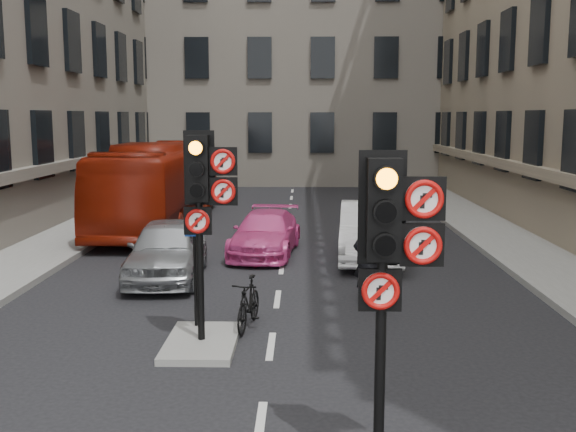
{
  "coord_description": "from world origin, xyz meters",
  "views": [
    {
      "loc": [
        0.54,
        -6.13,
        3.95
      ],
      "look_at": [
        0.34,
        2.83,
        2.6
      ],
      "focal_mm": 42.0,
      "sensor_mm": 36.0,
      "label": 1
    }
  ],
  "objects_px": {
    "signal_near": "(391,243)",
    "motorcyclist": "(369,260)",
    "car_white": "(370,231)",
    "motorcycle": "(249,303)",
    "signal_far": "(204,190)",
    "info_sign": "(195,259)",
    "car_silver": "(167,249)",
    "bus_red": "(161,185)",
    "car_pink": "(266,233)"
  },
  "relations": [
    {
      "from": "signal_far",
      "to": "car_silver",
      "type": "distance_m",
      "value": 5.47
    },
    {
      "from": "car_white",
      "to": "car_pink",
      "type": "distance_m",
      "value": 2.99
    },
    {
      "from": "car_silver",
      "to": "motorcycle",
      "type": "height_order",
      "value": "car_silver"
    },
    {
      "from": "signal_far",
      "to": "motorcycle",
      "type": "xyz_separation_m",
      "value": [
        0.65,
        1.01,
        -2.23
      ]
    },
    {
      "from": "car_white",
      "to": "motorcycle",
      "type": "bearing_deg",
      "value": -110.33
    },
    {
      "from": "bus_red",
      "to": "car_pink",
      "type": "bearing_deg",
      "value": -49.63
    },
    {
      "from": "motorcycle",
      "to": "motorcyclist",
      "type": "relative_size",
      "value": 0.86
    },
    {
      "from": "bus_red",
      "to": "info_sign",
      "type": "xyz_separation_m",
      "value": [
        3.09,
        -11.83,
        -0.13
      ]
    },
    {
      "from": "signal_near",
      "to": "motorcyclist",
      "type": "bearing_deg",
      "value": 86.19
    },
    {
      "from": "car_silver",
      "to": "signal_near",
      "type": "bearing_deg",
      "value": -67.46
    },
    {
      "from": "car_white",
      "to": "info_sign",
      "type": "relative_size",
      "value": 2.42
    },
    {
      "from": "signal_near",
      "to": "car_silver",
      "type": "relative_size",
      "value": 0.84
    },
    {
      "from": "motorcyclist",
      "to": "signal_far",
      "type": "bearing_deg",
      "value": 39.59
    },
    {
      "from": "car_white",
      "to": "motorcyclist",
      "type": "height_order",
      "value": "motorcyclist"
    },
    {
      "from": "car_silver",
      "to": "car_white",
      "type": "distance_m",
      "value": 5.68
    },
    {
      "from": "signal_near",
      "to": "info_sign",
      "type": "xyz_separation_m",
      "value": [
        -2.9,
        4.74,
        -1.21
      ]
    },
    {
      "from": "car_white",
      "to": "signal_far",
      "type": "bearing_deg",
      "value": -111.52
    },
    {
      "from": "car_silver",
      "to": "info_sign",
      "type": "xyz_separation_m",
      "value": [
        1.34,
        -4.09,
        0.65
      ]
    },
    {
      "from": "car_white",
      "to": "motorcyclist",
      "type": "bearing_deg",
      "value": -91.55
    },
    {
      "from": "signal_near",
      "to": "car_pink",
      "type": "xyz_separation_m",
      "value": [
        -2.0,
        11.78,
        -1.98
      ]
    },
    {
      "from": "signal_near",
      "to": "signal_far",
      "type": "distance_m",
      "value": 4.77
    },
    {
      "from": "signal_near",
      "to": "motorcyclist",
      "type": "xyz_separation_m",
      "value": [
        0.45,
        6.8,
        -1.66
      ]
    },
    {
      "from": "motorcycle",
      "to": "info_sign",
      "type": "height_order",
      "value": "info_sign"
    },
    {
      "from": "info_sign",
      "to": "car_silver",
      "type": "bearing_deg",
      "value": 100.95
    },
    {
      "from": "car_silver",
      "to": "bus_red",
      "type": "height_order",
      "value": "bus_red"
    },
    {
      "from": "car_silver",
      "to": "motorcyclist",
      "type": "distance_m",
      "value": 5.11
    },
    {
      "from": "signal_far",
      "to": "car_white",
      "type": "bearing_deg",
      "value": 63.94
    },
    {
      "from": "car_silver",
      "to": "motorcyclist",
      "type": "height_order",
      "value": "motorcyclist"
    },
    {
      "from": "signal_near",
      "to": "motorcycle",
      "type": "distance_m",
      "value": 5.77
    },
    {
      "from": "car_white",
      "to": "bus_red",
      "type": "bearing_deg",
      "value": 146.71
    },
    {
      "from": "signal_near",
      "to": "car_silver",
      "type": "xyz_separation_m",
      "value": [
        -4.23,
        8.83,
        -1.86
      ]
    },
    {
      "from": "car_silver",
      "to": "bus_red",
      "type": "distance_m",
      "value": 7.98
    },
    {
      "from": "signal_far",
      "to": "bus_red",
      "type": "xyz_separation_m",
      "value": [
        -3.39,
        12.57,
        -1.2
      ]
    },
    {
      "from": "motorcycle",
      "to": "info_sign",
      "type": "distance_m",
      "value": 1.33
    },
    {
      "from": "motorcycle",
      "to": "motorcyclist",
      "type": "distance_m",
      "value": 3.03
    },
    {
      "from": "motorcyclist",
      "to": "car_silver",
      "type": "bearing_deg",
      "value": -26.31
    },
    {
      "from": "car_pink",
      "to": "bus_red",
      "type": "xyz_separation_m",
      "value": [
        -3.98,
        4.79,
        0.89
      ]
    },
    {
      "from": "car_pink",
      "to": "motorcycle",
      "type": "xyz_separation_m",
      "value": [
        0.05,
        -6.77,
        -0.13
      ]
    },
    {
      "from": "car_pink",
      "to": "motorcyclist",
      "type": "bearing_deg",
      "value": -57.87
    },
    {
      "from": "bus_red",
      "to": "info_sign",
      "type": "relative_size",
      "value": 5.54
    },
    {
      "from": "motorcycle",
      "to": "signal_near",
      "type": "bearing_deg",
      "value": -59.4
    },
    {
      "from": "car_white",
      "to": "info_sign",
      "type": "distance_m",
      "value": 7.53
    },
    {
      "from": "motorcyclist",
      "to": "info_sign",
      "type": "relative_size",
      "value": 0.95
    },
    {
      "from": "bus_red",
      "to": "info_sign",
      "type": "bearing_deg",
      "value": -74.73
    },
    {
      "from": "motorcycle",
      "to": "motorcyclist",
      "type": "xyz_separation_m",
      "value": [
        2.4,
        1.79,
        0.44
      ]
    },
    {
      "from": "car_white",
      "to": "info_sign",
      "type": "bearing_deg",
      "value": -116.03
    },
    {
      "from": "signal_near",
      "to": "motorcyclist",
      "type": "height_order",
      "value": "signal_near"
    },
    {
      "from": "signal_near",
      "to": "info_sign",
      "type": "relative_size",
      "value": 1.84
    },
    {
      "from": "bus_red",
      "to": "motorcycle",
      "type": "xyz_separation_m",
      "value": [
        4.04,
        -11.56,
        -1.02
      ]
    },
    {
      "from": "car_silver",
      "to": "car_pink",
      "type": "bearing_deg",
      "value": 49.9
    }
  ]
}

